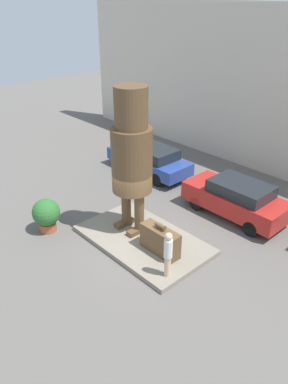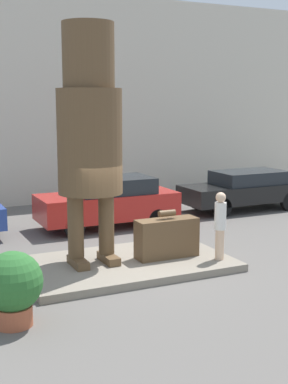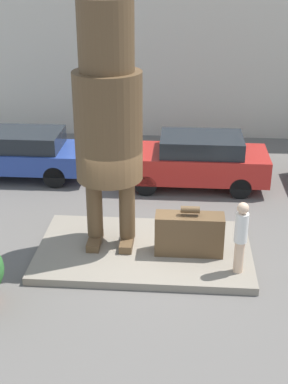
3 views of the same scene
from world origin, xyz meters
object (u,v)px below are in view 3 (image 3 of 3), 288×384
(giant_suitcase, at_px, (189,234))
(parked_car_blue, at_px, (15,152))
(statue_figure, at_px, (108,111))
(tourist, at_px, (241,235))
(parked_car_red, at_px, (195,160))

(giant_suitcase, relative_size, parked_car_blue, 0.33)
(statue_figure, xyz_separation_m, tourist, (2.87, -1.04, -2.30))
(tourist, relative_size, parked_car_red, 0.38)
(statue_figure, distance_m, parked_car_red, 5.07)
(parked_car_blue, bearing_deg, parked_car_red, 176.45)
(parked_car_blue, bearing_deg, statue_figure, 129.85)
(statue_figure, bearing_deg, tourist, -19.92)
(giant_suitcase, height_order, parked_car_blue, parked_car_blue)
(parked_car_red, bearing_deg, statue_figure, 63.09)
(tourist, xyz_separation_m, parked_car_blue, (-6.42, 5.29, -0.29))
(statue_figure, xyz_separation_m, parked_car_red, (1.98, 3.91, -2.54))
(giant_suitcase, relative_size, tourist, 0.94)
(giant_suitcase, bearing_deg, tourist, -33.95)
(tourist, bearing_deg, parked_car_red, 100.13)
(giant_suitcase, bearing_deg, statue_figure, 169.71)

